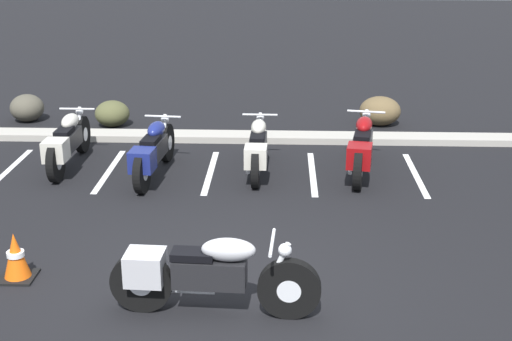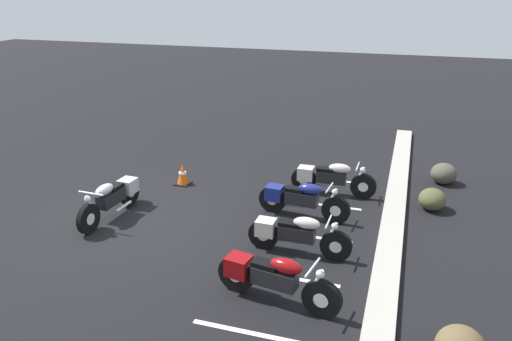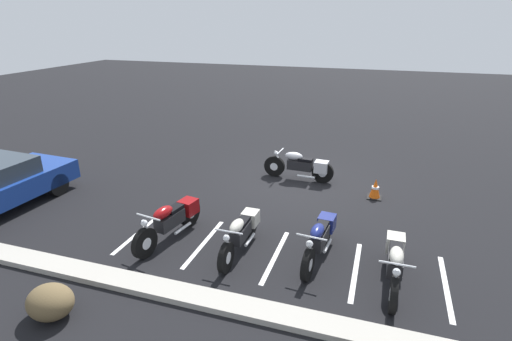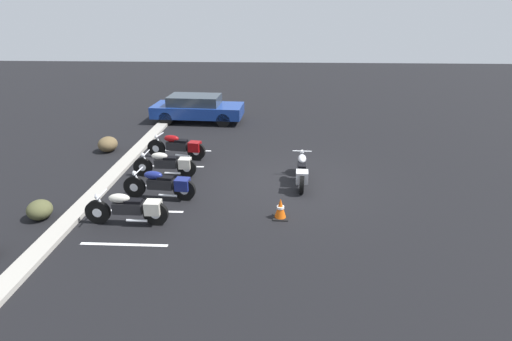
# 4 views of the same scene
# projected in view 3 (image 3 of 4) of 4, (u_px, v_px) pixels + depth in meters

# --- Properties ---
(ground) EXTENTS (60.00, 60.00, 0.00)m
(ground) POSITION_uv_depth(u_px,v_px,m) (297.00, 183.00, 12.26)
(ground) COLOR black
(motorcycle_silver_featured) EXTENTS (2.22, 0.62, 0.87)m
(motorcycle_silver_featured) POSITION_uv_depth(u_px,v_px,m) (302.00, 166.00, 12.34)
(motorcycle_silver_featured) COLOR black
(motorcycle_silver_featured) RESTS_ON ground
(parked_bike_0) EXTENTS (0.61, 2.16, 0.85)m
(parked_bike_0) POSITION_uv_depth(u_px,v_px,m) (395.00, 261.00, 7.55)
(parked_bike_0) COLOR black
(parked_bike_0) RESTS_ON ground
(parked_bike_1) EXTENTS (0.61, 2.16, 0.85)m
(parked_bike_1) POSITION_uv_depth(u_px,v_px,m) (320.00, 237.00, 8.36)
(parked_bike_1) COLOR black
(parked_bike_1) RESTS_ON ground
(parked_bike_2) EXTENTS (0.59, 2.10, 0.83)m
(parked_bike_2) POSITION_uv_depth(u_px,v_px,m) (241.00, 232.00, 8.60)
(parked_bike_2) COLOR black
(parked_bike_2) RESTS_ON ground
(parked_bike_3) EXTENTS (0.76, 2.24, 0.89)m
(parked_bike_3) POSITION_uv_depth(u_px,v_px,m) (172.00, 219.00, 9.06)
(parked_bike_3) COLOR black
(parked_bike_3) RESTS_ON ground
(concrete_curb) EXTENTS (18.00, 0.50, 0.12)m
(concrete_curb) POSITION_uv_depth(u_px,v_px,m) (224.00, 303.00, 7.02)
(concrete_curb) COLOR #A8A399
(concrete_curb) RESTS_ON ground
(landscape_rock_0) EXTENTS (0.89, 0.79, 0.58)m
(landscape_rock_0) POSITION_uv_depth(u_px,v_px,m) (50.00, 302.00, 6.71)
(landscape_rock_0) COLOR brown
(landscape_rock_0) RESTS_ON ground
(traffic_cone) EXTENTS (0.40, 0.40, 0.57)m
(traffic_cone) POSITION_uv_depth(u_px,v_px,m) (375.00, 189.00, 11.16)
(traffic_cone) COLOR black
(traffic_cone) RESTS_ON ground
(stall_line_0) EXTENTS (0.10, 2.10, 0.00)m
(stall_line_0) POSITION_uv_depth(u_px,v_px,m) (446.00, 287.00, 7.54)
(stall_line_0) COLOR white
(stall_line_0) RESTS_ON ground
(stall_line_1) EXTENTS (0.10, 2.10, 0.00)m
(stall_line_1) POSITION_uv_depth(u_px,v_px,m) (355.00, 270.00, 8.03)
(stall_line_1) COLOR white
(stall_line_1) RESTS_ON ground
(stall_line_2) EXTENTS (0.10, 2.10, 0.00)m
(stall_line_2) POSITION_uv_depth(u_px,v_px,m) (275.00, 256.00, 8.51)
(stall_line_2) COLOR white
(stall_line_2) RESTS_ON ground
(stall_line_3) EXTENTS (0.10, 2.10, 0.00)m
(stall_line_3) POSITION_uv_depth(u_px,v_px,m) (204.00, 243.00, 8.99)
(stall_line_3) COLOR white
(stall_line_3) RESTS_ON ground
(stall_line_4) EXTENTS (0.10, 2.10, 0.00)m
(stall_line_4) POSITION_uv_depth(u_px,v_px,m) (140.00, 232.00, 9.48)
(stall_line_4) COLOR white
(stall_line_4) RESTS_ON ground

